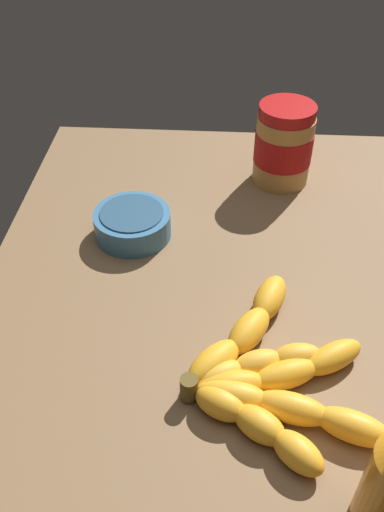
{
  "coord_description": "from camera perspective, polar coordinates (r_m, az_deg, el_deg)",
  "views": [
    {
      "loc": [
        53.32,
        -0.38,
        52.07
      ],
      "look_at": [
        -0.12,
        -3.76,
        4.9
      ],
      "focal_mm": 38.95,
      "sensor_mm": 36.0,
      "label": 1
    }
  ],
  "objects": [
    {
      "name": "peanut_butter_jar",
      "position": [
        0.92,
        9.62,
        11.17
      ],
      "size": [
        9.38,
        9.38,
        13.35
      ],
      "color": "#BF8442",
      "rests_on": "ground_plane"
    },
    {
      "name": "small_bowl",
      "position": [
        0.82,
        -5.87,
        3.37
      ],
      "size": [
        11.27,
        11.27,
        4.08
      ],
      "color": "teal",
      "rests_on": "ground_plane"
    },
    {
      "name": "banana_bunch",
      "position": [
        0.63,
        8.02,
        -12.09
      ],
      "size": [
        28.43,
        22.35,
        3.6
      ],
      "color": "gold",
      "rests_on": "ground_plane"
    },
    {
      "name": "ground_plane",
      "position": [
        0.76,
        2.84,
        -3.9
      ],
      "size": [
        83.68,
        63.21,
        3.31
      ],
      "primitive_type": "cube",
      "color": "brown"
    }
  ]
}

